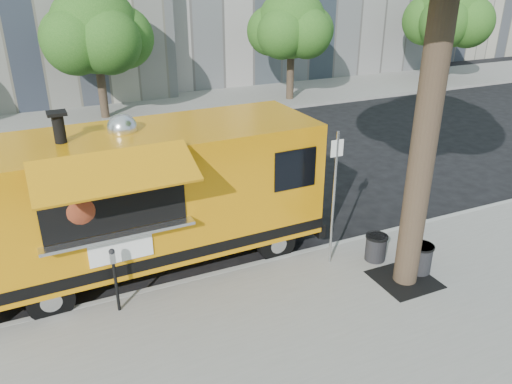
{
  "coord_description": "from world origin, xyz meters",
  "views": [
    {
      "loc": [
        -3.86,
        -9.47,
        6.06
      ],
      "look_at": [
        0.47,
        0.0,
        1.41
      ],
      "focal_mm": 35.0,
      "sensor_mm": 36.0,
      "label": 1
    }
  ],
  "objects_px": {
    "far_tree_b": "(95,29)",
    "trash_bin_left": "(376,247)",
    "sign_post": "(334,192)",
    "parking_meter": "(115,273)",
    "trash_bin_right": "(420,258)",
    "food_truck": "(151,194)",
    "far_tree_c": "(292,24)",
    "far_tree_d": "(450,13)"
  },
  "relations": [
    {
      "from": "sign_post",
      "to": "trash_bin_right",
      "type": "xyz_separation_m",
      "value": [
        1.53,
        -1.12,
        -1.36
      ]
    },
    {
      "from": "far_tree_c",
      "to": "food_truck",
      "type": "xyz_separation_m",
      "value": [
        -9.88,
        -12.23,
        -1.99
      ]
    },
    {
      "from": "far_tree_c",
      "to": "far_tree_d",
      "type": "bearing_deg",
      "value": 1.15
    },
    {
      "from": "sign_post",
      "to": "far_tree_c",
      "type": "bearing_deg",
      "value": 65.19
    },
    {
      "from": "sign_post",
      "to": "trash_bin_right",
      "type": "distance_m",
      "value": 2.33
    },
    {
      "from": "food_truck",
      "to": "far_tree_c",
      "type": "bearing_deg",
      "value": 49.59
    },
    {
      "from": "far_tree_d",
      "to": "trash_bin_left",
      "type": "bearing_deg",
      "value": -136.9
    },
    {
      "from": "sign_post",
      "to": "food_truck",
      "type": "bearing_deg",
      "value": 153.4
    },
    {
      "from": "far_tree_c",
      "to": "sign_post",
      "type": "bearing_deg",
      "value": -114.81
    },
    {
      "from": "sign_post",
      "to": "trash_bin_left",
      "type": "bearing_deg",
      "value": -18.42
    },
    {
      "from": "trash_bin_right",
      "to": "parking_meter",
      "type": "bearing_deg",
      "value": 167.78
    },
    {
      "from": "far_tree_b",
      "to": "food_truck",
      "type": "xyz_separation_m",
      "value": [
        -0.88,
        -12.53,
        -2.11
      ]
    },
    {
      "from": "food_truck",
      "to": "trash_bin_left",
      "type": "bearing_deg",
      "value": -26.35
    },
    {
      "from": "far_tree_d",
      "to": "sign_post",
      "type": "distance_m",
      "value": 21.79
    },
    {
      "from": "parking_meter",
      "to": "food_truck",
      "type": "height_order",
      "value": "food_truck"
    },
    {
      "from": "far_tree_b",
      "to": "trash_bin_right",
      "type": "relative_size",
      "value": 8.64
    },
    {
      "from": "far_tree_c",
      "to": "trash_bin_left",
      "type": "height_order",
      "value": "far_tree_c"
    },
    {
      "from": "far_tree_c",
      "to": "trash_bin_right",
      "type": "height_order",
      "value": "far_tree_c"
    },
    {
      "from": "sign_post",
      "to": "parking_meter",
      "type": "xyz_separation_m",
      "value": [
        -4.55,
        0.2,
        -0.87
      ]
    },
    {
      "from": "sign_post",
      "to": "food_truck",
      "type": "xyz_separation_m",
      "value": [
        -3.43,
        1.72,
        -0.13
      ]
    },
    {
      "from": "parking_meter",
      "to": "food_truck",
      "type": "bearing_deg",
      "value": 53.58
    },
    {
      "from": "far_tree_b",
      "to": "trash_bin_left",
      "type": "xyz_separation_m",
      "value": [
        3.53,
        -14.58,
        -3.37
      ]
    },
    {
      "from": "far_tree_b",
      "to": "far_tree_d",
      "type": "xyz_separation_m",
      "value": [
        19.0,
        -0.1,
        0.06
      ]
    },
    {
      "from": "parking_meter",
      "to": "trash_bin_left",
      "type": "xyz_separation_m",
      "value": [
        5.53,
        -0.53,
        -0.51
      ]
    },
    {
      "from": "far_tree_b",
      "to": "far_tree_c",
      "type": "bearing_deg",
      "value": -1.91
    },
    {
      "from": "far_tree_c",
      "to": "parking_meter",
      "type": "xyz_separation_m",
      "value": [
        -11.0,
        -13.75,
        -2.74
      ]
    },
    {
      "from": "far_tree_b",
      "to": "far_tree_d",
      "type": "height_order",
      "value": "far_tree_d"
    },
    {
      "from": "trash_bin_left",
      "to": "food_truck",
      "type": "bearing_deg",
      "value": 155.13
    },
    {
      "from": "food_truck",
      "to": "trash_bin_left",
      "type": "height_order",
      "value": "food_truck"
    },
    {
      "from": "trash_bin_left",
      "to": "trash_bin_right",
      "type": "height_order",
      "value": "trash_bin_right"
    },
    {
      "from": "far_tree_b",
      "to": "sign_post",
      "type": "height_order",
      "value": "far_tree_b"
    },
    {
      "from": "far_tree_b",
      "to": "food_truck",
      "type": "height_order",
      "value": "far_tree_b"
    },
    {
      "from": "far_tree_b",
      "to": "trash_bin_left",
      "type": "bearing_deg",
      "value": -76.39
    },
    {
      "from": "far_tree_d",
      "to": "trash_bin_right",
      "type": "height_order",
      "value": "far_tree_d"
    },
    {
      "from": "sign_post",
      "to": "parking_meter",
      "type": "bearing_deg",
      "value": 177.48
    },
    {
      "from": "far_tree_d",
      "to": "food_truck",
      "type": "distance_m",
      "value": 23.55
    },
    {
      "from": "food_truck",
      "to": "far_tree_b",
      "type": "bearing_deg",
      "value": 84.5
    },
    {
      "from": "far_tree_c",
      "to": "trash_bin_right",
      "type": "distance_m",
      "value": 16.18
    },
    {
      "from": "far_tree_b",
      "to": "parking_meter",
      "type": "height_order",
      "value": "far_tree_b"
    },
    {
      "from": "far_tree_b",
      "to": "food_truck",
      "type": "distance_m",
      "value": 12.74
    },
    {
      "from": "far_tree_c",
      "to": "trash_bin_right",
      "type": "bearing_deg",
      "value": -108.08
    },
    {
      "from": "sign_post",
      "to": "parking_meter",
      "type": "relative_size",
      "value": 2.25
    }
  ]
}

